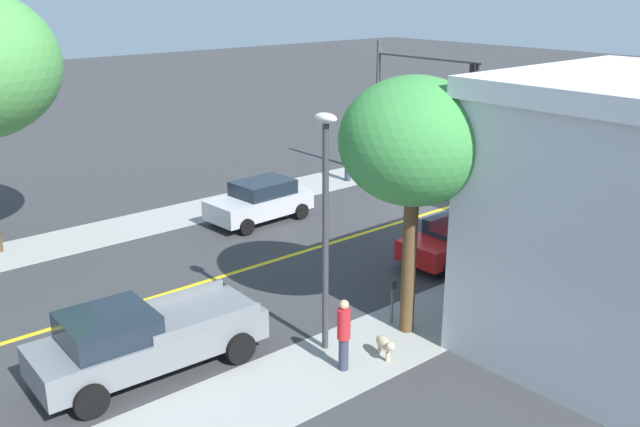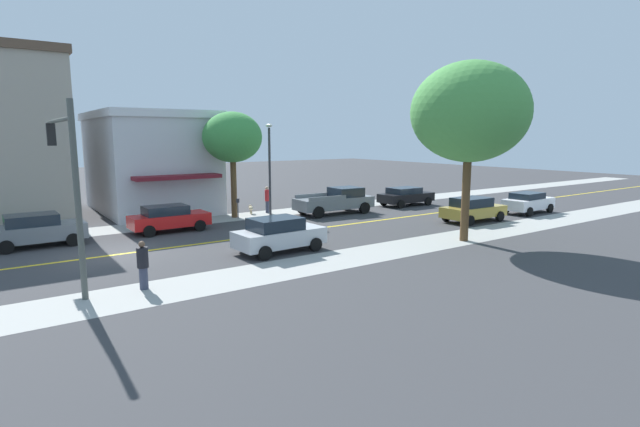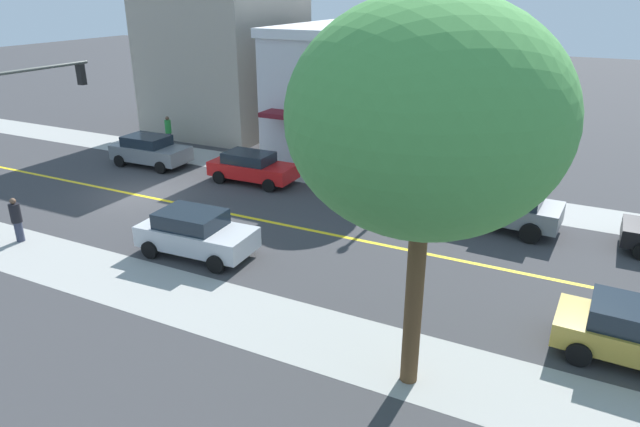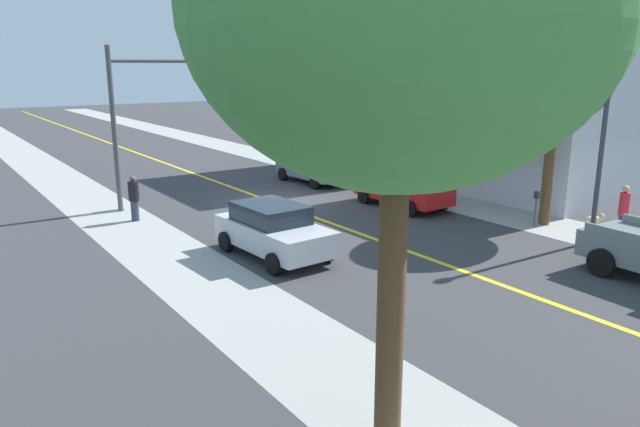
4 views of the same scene
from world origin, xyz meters
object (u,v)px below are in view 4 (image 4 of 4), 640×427
(street_tree_right_corner, at_px, (557,80))
(pedestrian_black_shirt, at_px, (134,197))
(fire_hydrant, at_px, (426,192))
(street_lamp, at_px, (604,127))
(small_dog, at_px, (594,220))
(pedestrian_green_shirt, at_px, (347,153))
(street_tree_left_near, at_px, (400,6))
(grey_sedan_left_curb, at_px, (313,166))
(silver_sedan_right_curb, at_px, (274,230))
(traffic_light_mast, at_px, (159,100))
(pedestrian_red_shirt, at_px, (623,211))
(red_sedan_left_curb, at_px, (402,188))
(parking_meter, at_px, (536,203))

(street_tree_right_corner, bearing_deg, pedestrian_black_shirt, -36.73)
(street_tree_right_corner, distance_m, fire_hydrant, 7.14)
(street_lamp, distance_m, small_dog, 3.79)
(pedestrian_black_shirt, distance_m, pedestrian_green_shirt, 13.94)
(street_tree_left_near, bearing_deg, small_dog, -160.27)
(grey_sedan_left_curb, bearing_deg, fire_hydrant, 11.79)
(street_tree_right_corner, relative_size, silver_sedan_right_curb, 1.62)
(grey_sedan_left_curb, xyz_separation_m, small_dog, (-3.16, 13.18, -0.44))
(traffic_light_mast, height_order, pedestrian_black_shirt, traffic_light_mast)
(pedestrian_red_shirt, bearing_deg, street_tree_left_near, -55.38)
(fire_hydrant, height_order, pedestrian_green_shirt, pedestrian_green_shirt)
(fire_hydrant, height_order, traffic_light_mast, traffic_light_mast)
(red_sedan_left_curb, relative_size, pedestrian_black_shirt, 2.50)
(pedestrian_green_shirt, bearing_deg, parking_meter, 4.03)
(traffic_light_mast, bearing_deg, pedestrian_green_shirt, 11.22)
(traffic_light_mast, xyz_separation_m, pedestrian_green_shirt, (-11.39, -2.26, -3.37))
(fire_hydrant, height_order, grey_sedan_left_curb, grey_sedan_left_curb)
(parking_meter, distance_m, pedestrian_green_shirt, 13.42)
(traffic_light_mast, relative_size, street_lamp, 1.05)
(street_lamp, bearing_deg, street_tree_right_corner, -107.02)
(street_tree_right_corner, distance_m, small_dog, 5.14)
(parking_meter, bearing_deg, pedestrian_green_shirt, -96.69)
(fire_hydrant, xyz_separation_m, silver_sedan_right_curb, (9.21, 2.71, 0.42))
(grey_sedan_left_curb, distance_m, small_dog, 13.56)
(grey_sedan_left_curb, bearing_deg, pedestrian_red_shirt, 9.86)
(street_tree_right_corner, relative_size, traffic_light_mast, 1.07)
(street_tree_right_corner, xyz_separation_m, pedestrian_green_shirt, (-1.00, -13.33, -4.27))
(silver_sedan_right_curb, relative_size, small_dog, 5.23)
(grey_sedan_left_curb, bearing_deg, parking_meter, 7.86)
(street_tree_left_near, distance_m, pedestrian_red_shirt, 15.45)
(street_tree_right_corner, bearing_deg, red_sedan_left_curb, -64.73)
(fire_hydrant, height_order, red_sedan_left_curb, red_sedan_left_curb)
(red_sedan_left_curb, xyz_separation_m, pedestrian_black_shirt, (9.87, -4.04, 0.12))
(pedestrian_red_shirt, bearing_deg, traffic_light_mast, -123.14)
(grey_sedan_left_curb, bearing_deg, street_tree_right_corner, 10.53)
(street_lamp, distance_m, pedestrian_black_shirt, 16.59)
(fire_hydrant, relative_size, pedestrian_green_shirt, 0.46)
(parking_meter, relative_size, silver_sedan_right_curb, 0.31)
(street_tree_left_near, relative_size, parking_meter, 6.90)
(parking_meter, xyz_separation_m, pedestrian_red_shirt, (-0.96, 2.70, 0.14))
(parking_meter, xyz_separation_m, silver_sedan_right_curb, (9.60, -2.47, -0.02))
(pedestrian_black_shirt, xyz_separation_m, small_dog, (-12.99, 10.73, -0.50))
(small_dog, bearing_deg, street_tree_right_corner, 133.02)
(fire_hydrant, relative_size, silver_sedan_right_curb, 0.20)
(parking_meter, height_order, street_lamp, street_lamp)
(parking_meter, bearing_deg, pedestrian_black_shirt, -38.01)
(street_tree_right_corner, height_order, traffic_light_mast, street_tree_right_corner)
(street_lamp, bearing_deg, fire_hydrant, -88.18)
(fire_hydrant, xyz_separation_m, pedestrian_green_shirt, (-1.95, -8.16, 0.56))
(grey_sedan_left_curb, distance_m, pedestrian_red_shirt, 14.61)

